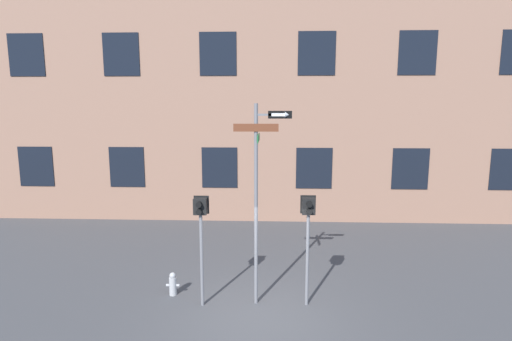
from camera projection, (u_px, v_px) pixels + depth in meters
ground_plane at (261, 318)px, 9.38m from camera, size 60.00×60.00×0.00m
building_facade at (267, 55)px, 16.44m from camera, size 24.00×0.63×14.05m
street_sign_pole at (259, 188)px, 9.62m from camera, size 1.37×1.08×4.99m
pedestrian_signal_left at (201, 221)px, 9.64m from camera, size 0.37×0.40×2.77m
pedestrian_signal_right at (308, 221)px, 9.66m from camera, size 0.38×0.40×2.78m
fire_hydrant at (173, 284)px, 10.48m from camera, size 0.35×0.19×0.62m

